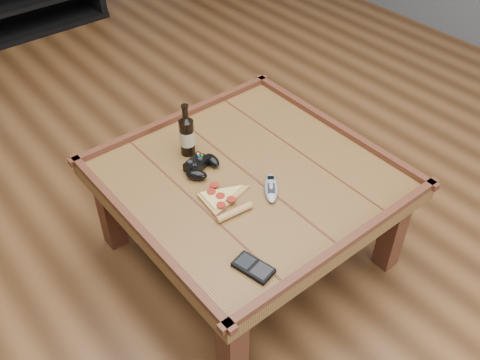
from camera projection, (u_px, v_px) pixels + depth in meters
ground at (248, 251)px, 2.36m from camera, size 6.00×6.00×0.00m
coffee_table at (249, 186)px, 2.10m from camera, size 1.03×1.03×0.48m
media_console at (1, 1)px, 3.80m from camera, size 1.40×0.45×0.50m
beer_bottle at (187, 135)px, 2.10m from camera, size 0.06×0.06×0.23m
game_controller at (201, 166)px, 2.07m from camera, size 0.17×0.14×0.05m
pizza_slice at (222, 200)px, 1.94m from camera, size 0.18×0.27×0.03m
smartphone at (253, 267)px, 1.71m from camera, size 0.10×0.14×0.02m
remote_control at (271, 188)px, 1.99m from camera, size 0.14×0.16×0.02m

